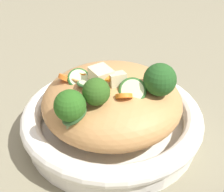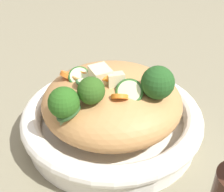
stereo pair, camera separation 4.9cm
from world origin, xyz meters
The scene contains 7 objects.
ground_plane centered at (0.00, 0.00, 0.00)m, with size 3.00×3.00×0.00m, color #78725A.
serving_bowl centered at (0.00, 0.00, 0.03)m, with size 0.30×0.30×0.06m.
noodle_heap centered at (0.00, 0.00, 0.07)m, with size 0.23×0.23×0.09m.
broccoli_florets centered at (0.05, 0.02, 0.12)m, with size 0.14×0.17×0.07m.
carrot_coins centered at (0.03, -0.03, 0.11)m, with size 0.10×0.13×0.04m.
zucchini_slices centered at (0.04, -0.01, 0.11)m, with size 0.12×0.13×0.04m.
chicken_chunks centered at (0.01, -0.01, 0.12)m, with size 0.05×0.06×0.03m.
Camera 2 is at (0.38, 0.15, 0.35)m, focal length 48.69 mm.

